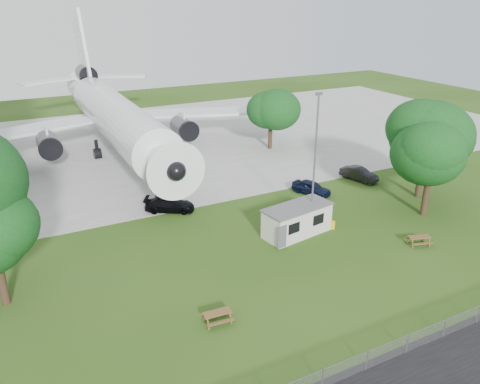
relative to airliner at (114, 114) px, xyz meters
name	(u,v)px	position (x,y,z in m)	size (l,w,h in m)	color
ground	(265,287)	(2.00, -35.86, -5.27)	(160.00, 160.00, 0.00)	#3E5C21
concrete_apron	(129,147)	(2.00, 2.14, -5.25)	(120.00, 46.00, 0.03)	#B7B7B2
airliner	(114,114)	(0.00, 0.00, 0.00)	(46.36, 47.73, 17.69)	white
site_cabin	(297,220)	(8.51, -29.98, -3.96)	(6.93, 3.66, 2.62)	beige
picnic_west	(217,322)	(-2.63, -37.86, -5.27)	(1.80, 1.50, 0.76)	brown
picnic_east	(418,245)	(16.50, -36.23, -5.27)	(1.80, 1.50, 0.76)	brown
fence	(351,376)	(2.00, -45.36, -5.27)	(58.00, 0.04, 1.30)	gray
lamp_mast	(314,165)	(10.20, -29.66, 0.73)	(0.16, 0.16, 12.00)	slate
tree_east_front	(433,150)	(21.40, -32.11, 1.12)	(7.33, 7.33, 10.07)	#382619
tree_east_back	(427,133)	(24.25, -28.68, 1.49)	(8.49, 8.49, 11.01)	#382619
tree_far_apron	(271,113)	(18.99, -7.39, -0.37)	(6.69, 6.69, 8.25)	#382619
car_ne_hatch	(311,188)	(14.77, -23.18, -4.55)	(1.69, 4.19, 1.43)	black
car_ne_sedan	(359,174)	(21.93, -22.21, -4.55)	(1.52, 4.36, 1.44)	black
car_apron_van	(170,205)	(0.17, -20.53, -4.58)	(1.93, 4.74, 1.37)	black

